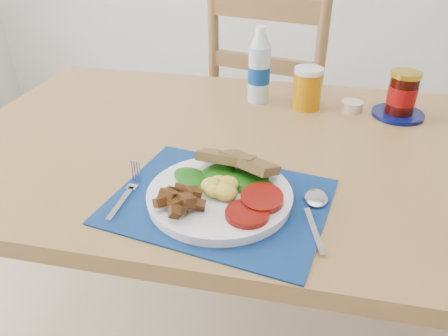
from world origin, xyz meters
name	(u,v)px	position (x,y,z in m)	size (l,w,h in m)	color
table	(236,171)	(0.00, 0.20, 0.67)	(1.40, 0.90, 0.75)	brown
chair_far	(273,95)	(0.02, 0.88, 0.61)	(0.54, 0.52, 1.22)	brown
placemat	(220,201)	(0.02, -0.06, 0.75)	(0.41, 0.32, 0.00)	black
breakfast_plate	(216,193)	(0.01, -0.06, 0.77)	(0.28, 0.28, 0.07)	silver
fork	(128,193)	(-0.17, -0.07, 0.76)	(0.02, 0.16, 0.00)	#B2B5BA
spoon	(316,208)	(0.20, -0.05, 0.76)	(0.05, 0.19, 0.01)	#B2B5BA
water_bottle	(259,70)	(0.01, 0.47, 0.85)	(0.06, 0.06, 0.22)	#ADBFCC
juice_glass	(307,89)	(0.15, 0.45, 0.81)	(0.08, 0.08, 0.11)	#A96904
ramekin	(352,106)	(0.28, 0.45, 0.76)	(0.06, 0.06, 0.03)	#C7AB92
jam_on_saucer	(402,97)	(0.41, 0.45, 0.81)	(0.14, 0.14, 0.13)	#040B48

